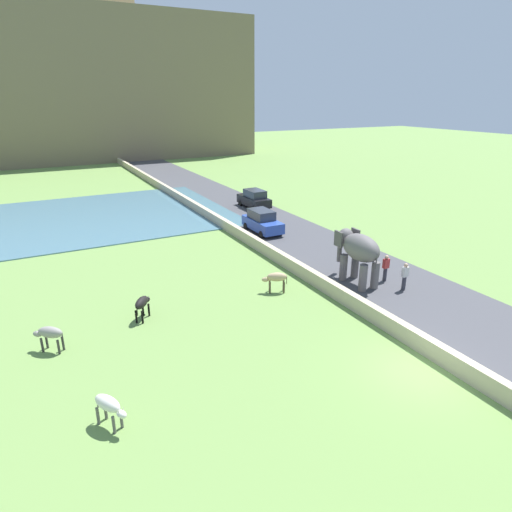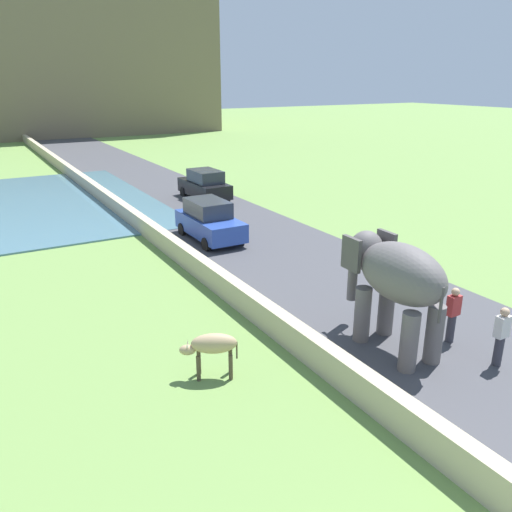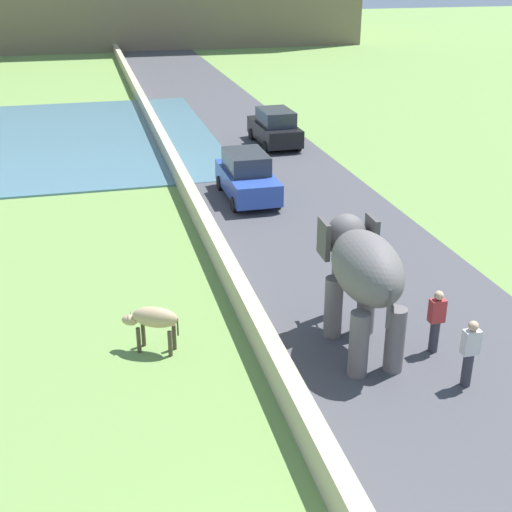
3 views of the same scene
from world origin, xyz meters
The scene contains 8 objects.
road_surface centered at (5.00, 20.00, 0.03)m, with size 7.00×120.00×0.06m, color #424247.
barrier_wall centered at (1.20, 18.00, 0.40)m, with size 0.40×110.00×0.80m, color tan.
elephant centered at (3.43, 7.92, 2.04)m, with size 1.48×3.48×2.99m.
person_beside_elephant centered at (5.07, 7.30, 0.87)m, with size 0.36×0.22×1.63m.
person_trailing centered at (5.10, 5.86, 0.87)m, with size 0.36×0.22×1.63m.
car_blue centered at (3.42, 19.15, 0.90)m, with size 1.80×4.00×1.80m.
car_black centered at (6.58, 26.53, 0.90)m, with size 1.86×4.03×1.80m.
cow_tan centered at (-1.25, 9.02, 0.84)m, with size 1.39×0.91×1.15m.
Camera 2 is at (-5.78, -0.95, 6.89)m, focal length 36.23 mm.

